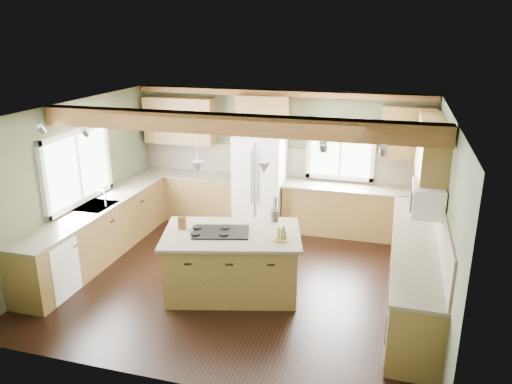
# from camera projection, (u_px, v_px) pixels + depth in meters

# --- Properties ---
(floor) EXTENTS (5.60, 5.60, 0.00)m
(floor) POSITION_uv_depth(u_px,v_px,m) (242.00, 277.00, 7.72)
(floor) COLOR black
(floor) RESTS_ON ground
(ceiling) EXTENTS (5.60, 5.60, 0.00)m
(ceiling) POSITION_uv_depth(u_px,v_px,m) (240.00, 110.00, 6.91)
(ceiling) COLOR silver
(ceiling) RESTS_ON wall_back
(wall_back) EXTENTS (5.60, 0.00, 5.60)m
(wall_back) POSITION_uv_depth(u_px,v_px,m) (280.00, 158.00, 9.60)
(wall_back) COLOR #414934
(wall_back) RESTS_ON ground
(wall_left) EXTENTS (0.00, 5.00, 5.00)m
(wall_left) POSITION_uv_depth(u_px,v_px,m) (76.00, 183.00, 8.04)
(wall_left) COLOR #414934
(wall_left) RESTS_ON ground
(wall_right) EXTENTS (0.00, 5.00, 5.00)m
(wall_right) POSITION_uv_depth(u_px,v_px,m) (443.00, 217.00, 6.59)
(wall_right) COLOR #414934
(wall_right) RESTS_ON ground
(ceiling_beam) EXTENTS (5.55, 0.26, 0.26)m
(ceiling_beam) POSITION_uv_depth(u_px,v_px,m) (231.00, 124.00, 6.57)
(ceiling_beam) COLOR #4F3316
(ceiling_beam) RESTS_ON ceiling
(soffit_trim) EXTENTS (5.55, 0.20, 0.10)m
(soffit_trim) POSITION_uv_depth(u_px,v_px,m) (280.00, 93.00, 9.12)
(soffit_trim) COLOR #4F3316
(soffit_trim) RESTS_ON ceiling
(backsplash_back) EXTENTS (5.58, 0.03, 0.58)m
(backsplash_back) POSITION_uv_depth(u_px,v_px,m) (280.00, 162.00, 9.61)
(backsplash_back) COLOR brown
(backsplash_back) RESTS_ON wall_back
(backsplash_right) EXTENTS (0.03, 3.70, 0.58)m
(backsplash_right) POSITION_uv_depth(u_px,v_px,m) (441.00, 222.00, 6.67)
(backsplash_right) COLOR brown
(backsplash_right) RESTS_ON wall_right
(base_cab_back_left) EXTENTS (2.02, 0.60, 0.88)m
(base_cab_back_left) POSITION_uv_depth(u_px,v_px,m) (190.00, 196.00, 10.06)
(base_cab_back_left) COLOR brown
(base_cab_back_left) RESTS_ON floor
(counter_back_left) EXTENTS (2.06, 0.64, 0.04)m
(counter_back_left) POSITION_uv_depth(u_px,v_px,m) (189.00, 175.00, 9.92)
(counter_back_left) COLOR #473F34
(counter_back_left) RESTS_ON base_cab_back_left
(base_cab_back_right) EXTENTS (2.62, 0.60, 0.88)m
(base_cab_back_right) POSITION_uv_depth(u_px,v_px,m) (354.00, 212.00, 9.21)
(base_cab_back_right) COLOR brown
(base_cab_back_right) RESTS_ON floor
(counter_back_right) EXTENTS (2.66, 0.64, 0.04)m
(counter_back_right) POSITION_uv_depth(u_px,v_px,m) (356.00, 188.00, 9.06)
(counter_back_right) COLOR #473F34
(counter_back_right) RESTS_ON base_cab_back_right
(base_cab_left) EXTENTS (0.60, 3.70, 0.88)m
(base_cab_left) POSITION_uv_depth(u_px,v_px,m) (99.00, 233.00, 8.28)
(base_cab_left) COLOR brown
(base_cab_left) RESTS_ON floor
(counter_left) EXTENTS (0.64, 3.74, 0.04)m
(counter_left) POSITION_uv_depth(u_px,v_px,m) (96.00, 207.00, 8.14)
(counter_left) COLOR #473F34
(counter_left) RESTS_ON base_cab_left
(base_cab_right) EXTENTS (0.60, 3.70, 0.88)m
(base_cab_right) POSITION_uv_depth(u_px,v_px,m) (413.00, 271.00, 6.98)
(base_cab_right) COLOR brown
(base_cab_right) RESTS_ON floor
(counter_right) EXTENTS (0.64, 3.74, 0.04)m
(counter_right) POSITION_uv_depth(u_px,v_px,m) (416.00, 241.00, 6.84)
(counter_right) COLOR #473F34
(counter_right) RESTS_ON base_cab_right
(upper_cab_back_left) EXTENTS (1.40, 0.35, 0.90)m
(upper_cab_back_left) POSITION_uv_depth(u_px,v_px,m) (180.00, 121.00, 9.75)
(upper_cab_back_left) COLOR brown
(upper_cab_back_left) RESTS_ON wall_back
(upper_cab_over_fridge) EXTENTS (0.96, 0.35, 0.70)m
(upper_cab_over_fridge) POSITION_uv_depth(u_px,v_px,m) (263.00, 114.00, 9.25)
(upper_cab_over_fridge) COLOR brown
(upper_cab_over_fridge) RESTS_ON wall_back
(upper_cab_right) EXTENTS (0.35, 2.20, 0.90)m
(upper_cab_right) POSITION_uv_depth(u_px,v_px,m) (431.00, 153.00, 7.25)
(upper_cab_right) COLOR brown
(upper_cab_right) RESTS_ON wall_right
(upper_cab_back_corner) EXTENTS (0.90, 0.35, 0.90)m
(upper_cab_back_corner) POSITION_uv_depth(u_px,v_px,m) (408.00, 133.00, 8.64)
(upper_cab_back_corner) COLOR brown
(upper_cab_back_corner) RESTS_ON wall_back
(window_left) EXTENTS (0.04, 1.60, 1.05)m
(window_left) POSITION_uv_depth(u_px,v_px,m) (77.00, 167.00, 8.01)
(window_left) COLOR white
(window_left) RESTS_ON wall_left
(window_back) EXTENTS (1.10, 0.04, 1.00)m
(window_back) POSITION_uv_depth(u_px,v_px,m) (341.00, 149.00, 9.20)
(window_back) COLOR white
(window_back) RESTS_ON wall_back
(sink) EXTENTS (0.50, 0.65, 0.03)m
(sink) POSITION_uv_depth(u_px,v_px,m) (96.00, 206.00, 8.14)
(sink) COLOR #262628
(sink) RESTS_ON counter_left
(faucet) EXTENTS (0.02, 0.02, 0.28)m
(faucet) POSITION_uv_depth(u_px,v_px,m) (105.00, 199.00, 8.04)
(faucet) COLOR #B2B2B7
(faucet) RESTS_ON sink
(dishwasher) EXTENTS (0.60, 0.60, 0.84)m
(dishwasher) POSITION_uv_depth(u_px,v_px,m) (49.00, 268.00, 7.09)
(dishwasher) COLOR white
(dishwasher) RESTS_ON floor
(oven) EXTENTS (0.60, 0.72, 0.84)m
(oven) POSITION_uv_depth(u_px,v_px,m) (413.00, 321.00, 5.80)
(oven) COLOR white
(oven) RESTS_ON floor
(microwave) EXTENTS (0.40, 0.70, 0.38)m
(microwave) POSITION_uv_depth(u_px,v_px,m) (428.00, 199.00, 6.52)
(microwave) COLOR white
(microwave) RESTS_ON wall_right
(pendant_left) EXTENTS (0.18, 0.18, 0.16)m
(pendant_left) POSITION_uv_depth(u_px,v_px,m) (197.00, 167.00, 6.76)
(pendant_left) COLOR #B2B2B7
(pendant_left) RESTS_ON ceiling
(pendant_right) EXTENTS (0.18, 0.18, 0.16)m
(pendant_right) POSITION_uv_depth(u_px,v_px,m) (264.00, 167.00, 6.75)
(pendant_right) COLOR #B2B2B7
(pendant_right) RESTS_ON ceiling
(refrigerator) EXTENTS (0.90, 0.74, 1.80)m
(refrigerator) POSITION_uv_depth(u_px,v_px,m) (260.00, 182.00, 9.46)
(refrigerator) COLOR white
(refrigerator) RESTS_ON floor
(island) EXTENTS (2.03, 1.53, 0.88)m
(island) POSITION_uv_depth(u_px,v_px,m) (232.00, 263.00, 7.21)
(island) COLOR brown
(island) RESTS_ON floor
(island_top) EXTENTS (2.18, 1.68, 0.04)m
(island_top) POSITION_uv_depth(u_px,v_px,m) (232.00, 234.00, 7.06)
(island_top) COLOR #473F34
(island_top) RESTS_ON island
(cooktop) EXTENTS (0.89, 0.71, 0.02)m
(cooktop) POSITION_uv_depth(u_px,v_px,m) (221.00, 232.00, 7.06)
(cooktop) COLOR black
(cooktop) RESTS_ON island_top
(knife_block) EXTENTS (0.12, 0.10, 0.18)m
(knife_block) POSITION_uv_depth(u_px,v_px,m) (182.00, 223.00, 7.17)
(knife_block) COLOR brown
(knife_block) RESTS_ON island_top
(utensil_crock) EXTENTS (0.13, 0.13, 0.17)m
(utensil_crock) POSITION_uv_depth(u_px,v_px,m) (275.00, 216.00, 7.47)
(utensil_crock) COLOR #3B332F
(utensil_crock) RESTS_ON island_top
(bottle_tray) EXTENTS (0.23, 0.23, 0.20)m
(bottle_tray) POSITION_uv_depth(u_px,v_px,m) (281.00, 233.00, 6.78)
(bottle_tray) COLOR brown
(bottle_tray) RESTS_ON island_top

